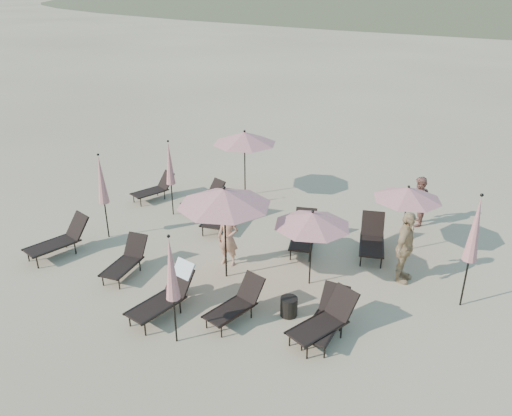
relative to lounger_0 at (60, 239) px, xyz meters
The scene contains 25 objects.
ground 5.54m from the lounger_0, ahead, with size 800.00×800.00×0.00m, color #D6BA8C.
lounger_0 is the anchor object (origin of this frame).
lounger_1 2.34m from the lounger_0, ahead, with size 0.86×1.61×0.88m.
lounger_2 4.40m from the lounger_0, ahead, with size 0.85×1.79×1.07m.
lounger_3 5.86m from the lounger_0, ahead, with size 0.87×1.60×0.87m.
lounger_4 7.83m from the lounger_0, ahead, with size 0.69×1.61×0.91m.
lounger_5 7.84m from the lounger_0, ahead, with size 1.14×1.76×0.95m.
lounger_6 4.42m from the lounger_0, 95.34° to the left, with size 1.02×1.64×0.89m.
lounger_7 4.92m from the lounger_0, 70.90° to the left, with size 0.99×1.64×0.89m.
lounger_8 4.73m from the lounger_0, 53.07° to the left, with size 1.02×1.84×1.00m.
lounger_9 6.85m from the lounger_0, 33.95° to the left, with size 1.15×1.78×0.96m.
lounger_10 8.73m from the lounger_0, 31.13° to the left, with size 1.16×1.83×0.99m.
umbrella_open_0 5.16m from the lounger_0, 16.65° to the left, with size 2.35×2.35×2.53m.
umbrella_open_1 7.13m from the lounger_0, 18.17° to the left, with size 1.90×1.90×2.04m.
umbrella_open_2 6.91m from the lounger_0, 71.54° to the left, with size 2.24×2.24×2.41m.
umbrella_open_3 9.70m from the lounger_0, 31.78° to the left, with size 1.87×1.87×2.01m.
umbrella_closed_0 5.51m from the lounger_0, 14.25° to the right, with size 0.30×0.30×2.55m.
umbrella_closed_1 10.73m from the lounger_0, 17.31° to the left, with size 0.34×0.34×2.86m.
umbrella_closed_2 4.04m from the lounger_0, 75.24° to the left, with size 0.30×0.30×2.55m.
umbrella_closed_3 2.01m from the lounger_0, 76.20° to the left, with size 0.31×0.31×2.63m.
side_table_0 4.10m from the lounger_0, ahead, with size 0.37×0.37×0.45m, color black.
side_table_1 6.86m from the lounger_0, ahead, with size 0.40×0.40×0.46m, color black.
beachgoer_a 4.78m from the lounger_0, 24.22° to the left, with size 0.59×0.39×1.62m, color tan.
beachgoer_b 10.71m from the lounger_0, 41.02° to the left, with size 0.77×0.60×1.59m, color #A16453.
beachgoer_c 9.32m from the lounger_0, 22.35° to the left, with size 1.11×0.46×1.90m, color tan.
Camera 1 is at (5.50, -7.74, 6.91)m, focal length 35.00 mm.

